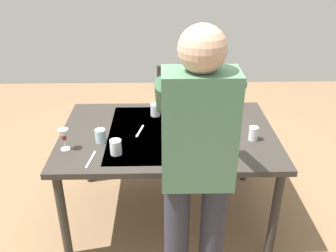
% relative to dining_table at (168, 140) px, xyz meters
% --- Properties ---
extents(ground_plane, '(6.00, 6.00, 0.00)m').
position_rel_dining_table_xyz_m(ground_plane, '(0.00, 0.00, -0.68)').
color(ground_plane, '#846647').
extents(dining_table, '(1.55, 1.05, 0.74)m').
position_rel_dining_table_xyz_m(dining_table, '(0.00, 0.00, 0.00)').
color(dining_table, '#332D28').
rests_on(dining_table, ground_plane).
extents(chair_near, '(0.40, 0.40, 0.91)m').
position_rel_dining_table_xyz_m(chair_near, '(-0.12, -0.90, -0.15)').
color(chair_near, black).
rests_on(chair_near, ground_plane).
extents(person_server, '(0.42, 0.61, 1.69)m').
position_rel_dining_table_xyz_m(person_server, '(-0.13, 0.78, 0.29)').
color(person_server, '#2D2D38').
rests_on(person_server, ground_plane).
extents(wine_bottle, '(0.07, 0.07, 0.30)m').
position_rel_dining_table_xyz_m(wine_bottle, '(-0.32, -0.40, 0.18)').
color(wine_bottle, black).
rests_on(wine_bottle, dining_table).
extents(wine_glass_left, '(0.07, 0.07, 0.15)m').
position_rel_dining_table_xyz_m(wine_glass_left, '(-0.37, -0.18, 0.17)').
color(wine_glass_left, white).
rests_on(wine_glass_left, dining_table).
extents(wine_glass_right, '(0.07, 0.07, 0.15)m').
position_rel_dining_table_xyz_m(wine_glass_right, '(0.69, 0.23, 0.17)').
color(wine_glass_right, white).
rests_on(wine_glass_right, dining_table).
extents(water_cup_near_left, '(0.08, 0.08, 0.10)m').
position_rel_dining_table_xyz_m(water_cup_near_left, '(0.35, 0.29, 0.12)').
color(water_cup_near_left, silver).
rests_on(water_cup_near_left, dining_table).
extents(water_cup_near_right, '(0.07, 0.07, 0.09)m').
position_rel_dining_table_xyz_m(water_cup_near_right, '(0.47, 0.13, 0.11)').
color(water_cup_near_right, silver).
rests_on(water_cup_near_right, dining_table).
extents(water_cup_far_left, '(0.06, 0.06, 0.10)m').
position_rel_dining_table_xyz_m(water_cup_far_left, '(-0.59, 0.12, 0.12)').
color(water_cup_far_left, silver).
rests_on(water_cup_far_left, dining_table).
extents(water_cup_far_right, '(0.08, 0.08, 0.10)m').
position_rel_dining_table_xyz_m(water_cup_far_right, '(0.09, -0.28, 0.12)').
color(water_cup_far_right, silver).
rests_on(water_cup_far_right, dining_table).
extents(serving_bowl_pasta, '(0.30, 0.30, 0.07)m').
position_rel_dining_table_xyz_m(serving_bowl_pasta, '(-0.22, 0.29, 0.10)').
color(serving_bowl_pasta, white).
rests_on(serving_bowl_pasta, dining_table).
extents(dinner_plate_near, '(0.23, 0.23, 0.01)m').
position_rel_dining_table_xyz_m(dinner_plate_near, '(-0.16, -0.09, 0.07)').
color(dinner_plate_near, white).
rests_on(dinner_plate_near, dining_table).
extents(table_knife, '(0.04, 0.20, 0.00)m').
position_rel_dining_table_xyz_m(table_knife, '(0.50, 0.36, 0.07)').
color(table_knife, silver).
rests_on(table_knife, dining_table).
extents(table_fork, '(0.05, 0.18, 0.00)m').
position_rel_dining_table_xyz_m(table_fork, '(0.21, -0.02, 0.07)').
color(table_fork, silver).
rests_on(table_fork, dining_table).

